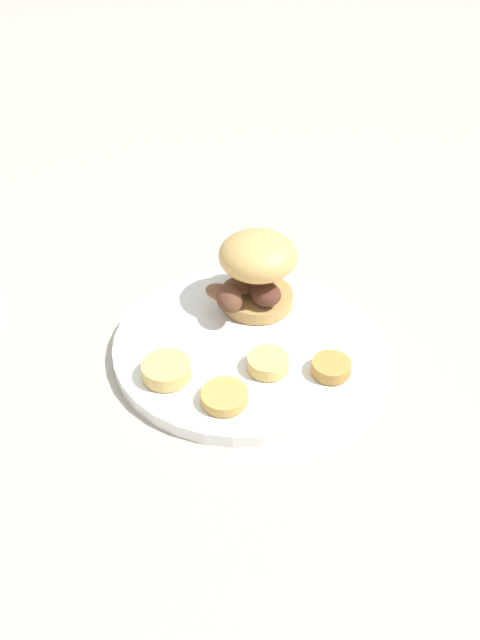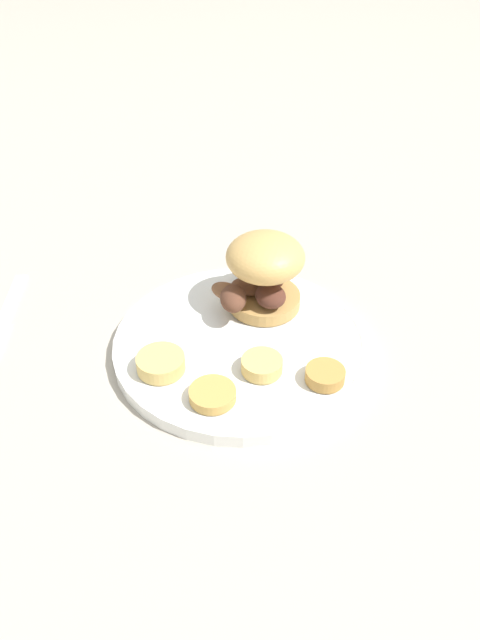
{
  "view_description": "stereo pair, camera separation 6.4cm",
  "coord_description": "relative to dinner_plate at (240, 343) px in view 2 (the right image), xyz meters",
  "views": [
    {
      "loc": [
        -0.34,
        -0.37,
        0.45
      ],
      "look_at": [
        0.0,
        0.0,
        0.04
      ],
      "focal_mm": 35.0,
      "sensor_mm": 36.0,
      "label": 1
    },
    {
      "loc": [
        -0.29,
        -0.41,
        0.45
      ],
      "look_at": [
        0.0,
        0.0,
        0.04
      ],
      "focal_mm": 35.0,
      "sensor_mm": 36.0,
      "label": 2
    }
  ],
  "objects": [
    {
      "name": "ground_plane",
      "position": [
        0.0,
        0.0,
        -0.01
      ],
      "size": [
        4.0,
        4.0,
        0.0
      ],
      "primitive_type": "plane",
      "color": "#B2A899"
    },
    {
      "name": "dinner_plate",
      "position": [
        0.0,
        0.0,
        0.0
      ],
      "size": [
        0.27,
        0.27,
        0.02
      ],
      "color": "white",
      "rests_on": "ground_plane"
    },
    {
      "name": "sandwich",
      "position": [
        0.05,
        0.03,
        0.05
      ],
      "size": [
        0.11,
        0.11,
        0.09
      ],
      "color": "tan",
      "rests_on": "dinner_plate"
    },
    {
      "name": "potato_round_0",
      "position": [
        0.03,
        -0.1,
        0.01
      ],
      "size": [
        0.04,
        0.04,
        0.01
      ],
      "primitive_type": "cylinder",
      "color": "#BC8942",
      "rests_on": "dinner_plate"
    },
    {
      "name": "potato_round_1",
      "position": [
        -0.01,
        -0.05,
        0.01
      ],
      "size": [
        0.04,
        0.04,
        0.01
      ],
      "primitive_type": "cylinder",
      "color": "#DBB766",
      "rests_on": "dinner_plate"
    },
    {
      "name": "potato_round_2",
      "position": [
        -0.07,
        -0.06,
        0.01
      ],
      "size": [
        0.05,
        0.05,
        0.01
      ],
      "primitive_type": "cylinder",
      "color": "tan",
      "rests_on": "dinner_plate"
    },
    {
      "name": "potato_round_3",
      "position": [
        -0.09,
        0.01,
        0.01
      ],
      "size": [
        0.05,
        0.05,
        0.02
      ],
      "primitive_type": "cylinder",
      "color": "#DBB766",
      "rests_on": "dinner_plate"
    },
    {
      "name": "fork",
      "position": [
        -0.19,
        0.2,
        -0.01
      ],
      "size": [
        0.1,
        0.14,
        0.0
      ],
      "color": "silver",
      "rests_on": "ground_plane"
    }
  ]
}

